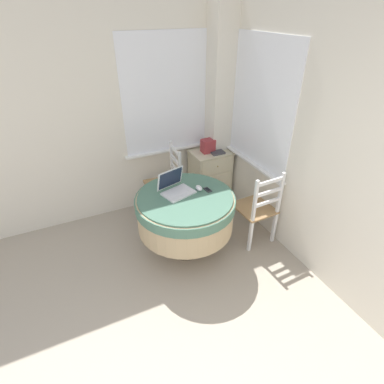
{
  "coord_description": "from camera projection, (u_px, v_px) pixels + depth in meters",
  "views": [
    {
      "loc": [
        0.04,
        -0.26,
        2.44
      ],
      "look_at": [
        1.23,
        2.27,
        0.67
      ],
      "focal_mm": 28.0,
      "sensor_mm": 36.0,
      "label": 1
    }
  ],
  "objects": [
    {
      "name": "round_dining_table",
      "position": [
        185.0,
        210.0,
        3.2
      ],
      "size": [
        1.06,
        1.06,
        0.75
      ],
      "color": "#4C3D2D",
      "rests_on": "ground_plane"
    },
    {
      "name": "storage_box",
      "position": [
        208.0,
        146.0,
        4.02
      ],
      "size": [
        0.17,
        0.13,
        0.18
      ],
      "color": "#9E3338",
      "rests_on": "corner_cabinet"
    },
    {
      "name": "dining_chair_near_right_window",
      "position": [
        257.0,
        209.0,
        3.44
      ],
      "size": [
        0.42,
        0.45,
        0.94
      ],
      "color": "#A87F51",
      "rests_on": "ground_plane"
    },
    {
      "name": "computer_mouse",
      "position": [
        199.0,
        188.0,
        3.19
      ],
      "size": [
        0.06,
        0.1,
        0.05
      ],
      "color": "white",
      "rests_on": "round_dining_table"
    },
    {
      "name": "dining_chair_near_back_window",
      "position": [
        166.0,
        183.0,
        3.93
      ],
      "size": [
        0.46,
        0.43,
        0.94
      ],
      "color": "#A87F51",
      "rests_on": "ground_plane"
    },
    {
      "name": "book_on_cabinet",
      "position": [
        217.0,
        152.0,
        4.04
      ],
      "size": [
        0.18,
        0.18,
        0.02
      ],
      "color": "#3F3F44",
      "rests_on": "corner_cabinet"
    },
    {
      "name": "cell_phone",
      "position": [
        208.0,
        190.0,
        3.2
      ],
      "size": [
        0.06,
        0.11,
        0.01
      ],
      "color": "#2D2D33",
      "rests_on": "round_dining_table"
    },
    {
      "name": "laptop",
      "position": [
        176.0,
        188.0,
        3.15
      ],
      "size": [
        0.38,
        0.35,
        0.24
      ],
      "color": "silver",
      "rests_on": "round_dining_table"
    },
    {
      "name": "corner_room_shell",
      "position": [
        205.0,
        147.0,
        2.86
      ],
      "size": [
        4.43,
        5.12,
        2.55
      ],
      "color": "silver",
      "rests_on": "ground_plane"
    },
    {
      "name": "corner_cabinet",
      "position": [
        210.0,
        175.0,
        4.28
      ],
      "size": [
        0.54,
        0.43,
        0.73
      ],
      "color": "beige",
      "rests_on": "ground_plane"
    }
  ]
}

